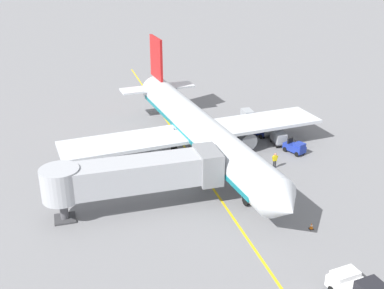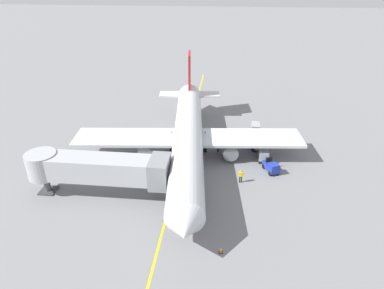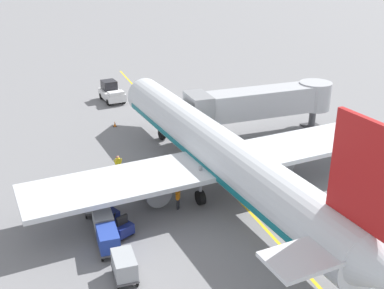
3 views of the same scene
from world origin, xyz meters
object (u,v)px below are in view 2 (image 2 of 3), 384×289
parked_airliner (188,136)px  baggage_tug_lead (271,167)px  baggage_cart_third_in_train (259,136)px  baggage_tug_trailing (254,144)px  ground_crew_loader (241,176)px  baggage_cart_front (264,154)px  jet_bridge (98,168)px  baggage_cart_second_in_train (260,144)px  ground_crew_wing_walker (218,146)px  safety_cone_nose_left (221,250)px  baggage_cart_tail_end (255,128)px

parked_airliner → baggage_tug_lead: bearing=167.4°
parked_airliner → baggage_cart_third_in_train: 11.46m
baggage_tug_trailing → baggage_cart_third_in_train: baggage_tug_trailing is taller
baggage_tug_lead → ground_crew_loader: 4.77m
baggage_cart_front → ground_crew_loader: bearing=60.4°
jet_bridge → baggage_cart_front: size_ratio=5.37×
jet_bridge → baggage_tug_trailing: bearing=-144.2°
baggage_tug_lead → baggage_cart_second_in_train: baggage_tug_lead is taller
baggage_tug_trailing → baggage_cart_second_in_train: bearing=161.1°
parked_airliner → baggage_cart_front: 10.19m
jet_bridge → ground_crew_loader: 16.30m
ground_crew_wing_walker → safety_cone_nose_left: (-0.90, 18.60, -0.66)m
baggage_tug_trailing → baggage_cart_tail_end: baggage_tug_trailing is taller
baggage_cart_second_in_train → ground_crew_loader: size_ratio=1.73×
baggage_tug_lead → jet_bridge: bearing=19.4°
baggage_tug_lead → baggage_cart_third_in_train: size_ratio=0.95×
ground_crew_loader → safety_cone_nose_left: 11.56m
baggage_tug_lead → ground_crew_wing_walker: bearing=-33.2°
jet_bridge → ground_crew_loader: size_ratio=9.28×
ground_crew_wing_walker → baggage_cart_front: bearing=163.6°
baggage_cart_second_in_train → baggage_cart_third_in_train: bearing=-92.5°
parked_airliner → jet_bridge: (8.76, 9.23, 0.27)m
parked_airliner → baggage_cart_third_in_train: parked_airliner is taller
ground_crew_loader → safety_cone_nose_left: ground_crew_loader is taller
jet_bridge → ground_crew_wing_walker: jet_bridge is taller
parked_airliner → safety_cone_nose_left: size_ratio=63.31×
jet_bridge → baggage_cart_second_in_train: jet_bridge is taller
baggage_cart_front → ground_crew_wing_walker: 6.26m
baggage_tug_trailing → baggage_cart_third_in_train: 2.25m
baggage_cart_second_in_train → ground_crew_loader: (2.83, 8.43, 0.00)m
parked_airliner → baggage_tug_trailing: parked_airliner is taller
jet_bridge → baggage_tug_lead: 20.79m
parked_airliner → baggage_tug_lead: size_ratio=13.50×
baggage_cart_third_in_train → ground_crew_loader: (2.93, 10.76, 0.00)m
baggage_cart_front → baggage_cart_third_in_train: size_ratio=1.00×
baggage_tug_trailing → parked_airliner: bearing=21.5°
baggage_cart_front → jet_bridge: bearing=26.9°
parked_airliner → baggage_cart_front: (-9.93, -0.27, -2.24)m
jet_bridge → ground_crew_wing_walker: bearing=-138.4°
parked_airliner → baggage_cart_tail_end: 12.86m
baggage_cart_front → ground_crew_loader: 6.28m
jet_bridge → baggage_tug_lead: jet_bridge is taller
ground_crew_wing_walker → ground_crew_loader: bearing=111.9°
baggage_cart_third_in_train → ground_crew_loader: bearing=74.8°
baggage_cart_third_in_train → baggage_cart_front: bearing=91.8°
baggage_cart_third_in_train → baggage_cart_tail_end: bearing=-82.6°
baggage_cart_tail_end → ground_crew_loader: (2.55, 13.69, 0.00)m
ground_crew_loader → baggage_tug_lead: bearing=-144.0°
baggage_tug_trailing → baggage_cart_front: baggage_tug_trailing is taller
baggage_cart_third_in_train → baggage_tug_trailing: bearing=67.0°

